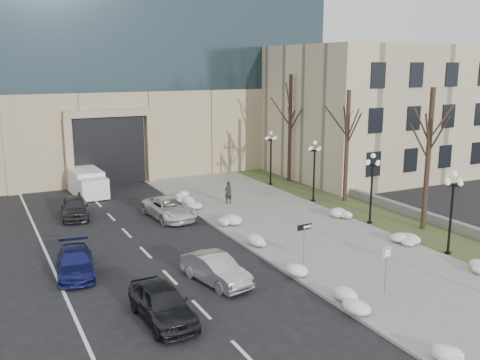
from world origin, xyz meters
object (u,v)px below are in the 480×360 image
(car_c, at_px, (75,262))
(pedestrian, at_px, (228,192))
(keep_sign, at_px, (387,260))
(lamppost_c, at_px, (314,163))
(lamppost_d, at_px, (271,151))
(car_e, at_px, (75,207))
(lamppost_b, at_px, (372,179))
(lamppost_a, at_px, (452,201))
(car_b, at_px, (216,269))
(box_truck, at_px, (86,182))
(one_way_sign, at_px, (307,232))
(car_a, at_px, (162,303))
(car_d, at_px, (169,208))

(car_c, xyz_separation_m, pedestrian, (12.73, 8.73, 0.33))
(keep_sign, xyz_separation_m, lamppost_c, (6.78, 15.50, 1.37))
(lamppost_c, height_order, lamppost_d, same)
(car_e, distance_m, lamppost_b, 20.14)
(lamppost_a, height_order, lamppost_d, same)
(car_b, relative_size, box_truck, 0.66)
(one_way_sign, height_order, keep_sign, one_way_sign)
(car_e, relative_size, one_way_sign, 1.75)
(keep_sign, bearing_deg, box_truck, 101.46)
(keep_sign, bearing_deg, one_way_sign, 102.99)
(box_truck, bearing_deg, keep_sign, -75.17)
(pedestrian, relative_size, lamppost_c, 0.36)
(car_e, bearing_deg, car_c, -91.66)
(lamppost_a, xyz_separation_m, lamppost_b, (0.00, 6.50, 0.00))
(pedestrian, relative_size, box_truck, 0.27)
(car_b, height_order, pedestrian, pedestrian)
(car_a, xyz_separation_m, lamppost_b, (16.60, 6.71, 2.31))
(lamppost_c, bearing_deg, one_way_sign, -126.16)
(car_b, height_order, lamppost_a, lamppost_a)
(car_b, height_order, lamppost_b, lamppost_b)
(keep_sign, bearing_deg, lamppost_d, 67.19)
(lamppost_a, height_order, lamppost_c, same)
(car_e, bearing_deg, car_b, -66.44)
(lamppost_a, distance_m, lamppost_d, 19.50)
(car_e, bearing_deg, lamppost_c, -4.88)
(car_e, distance_m, lamppost_d, 17.37)
(car_a, height_order, car_e, car_a)
(car_a, bearing_deg, one_way_sign, 11.11)
(car_c, distance_m, lamppost_b, 19.03)
(lamppost_b, bearing_deg, car_a, -158.00)
(car_a, distance_m, car_c, 7.11)
(car_e, distance_m, lamppost_a, 24.17)
(car_d, height_order, one_way_sign, one_way_sign)
(lamppost_b, bearing_deg, box_truck, 130.73)
(car_b, height_order, keep_sign, keep_sign)
(keep_sign, bearing_deg, car_e, 112.03)
(car_a, bearing_deg, lamppost_c, 36.43)
(car_a, bearing_deg, lamppost_b, 19.93)
(pedestrian, bearing_deg, lamppost_d, -153.04)
(car_c, distance_m, lamppost_a, 20.12)
(car_b, height_order, car_e, car_e)
(one_way_sign, bearing_deg, box_truck, 102.20)
(car_d, bearing_deg, car_b, -103.01)
(box_truck, height_order, lamppost_b, lamppost_b)
(car_a, xyz_separation_m, lamppost_a, (16.60, 0.21, 2.31))
(car_e, bearing_deg, one_way_sign, -51.64)
(pedestrian, bearing_deg, car_b, 54.25)
(car_e, bearing_deg, car_d, -20.07)
(lamppost_a, bearing_deg, box_truck, 122.04)
(car_e, height_order, pedestrian, pedestrian)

